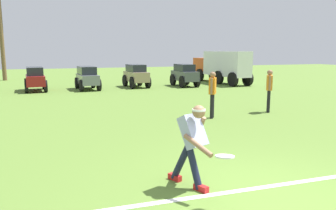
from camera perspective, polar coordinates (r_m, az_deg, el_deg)
ground_plane at (r=5.42m, az=16.85°, el=-15.47°), size 80.00×80.00×0.00m
field_line_paint at (r=5.71m, az=14.39°, el=-13.96°), size 19.63×0.74×0.01m
frisbee_thrower at (r=5.37m, az=4.26°, el=-6.30°), size 0.51×1.14×1.40m
frisbee_in_flight at (r=4.72m, az=9.87°, el=-8.81°), size 0.37×0.37×0.05m
teammate_near_sideline at (r=11.00m, az=7.75°, el=2.55°), size 0.36×0.44×1.56m
teammate_midfield at (r=12.52m, az=17.21°, el=3.04°), size 0.36×0.45×1.56m
parked_car_slot_a at (r=19.91m, az=-22.14°, el=4.37°), size 1.29×2.46×1.34m
parked_car_slot_b at (r=19.70m, az=-13.90°, el=4.74°), size 1.31×2.46×1.34m
parked_car_slot_c at (r=20.51m, az=-5.58°, el=5.20°), size 1.32×2.41×1.40m
parked_car_slot_d at (r=20.99m, az=2.89°, el=5.33°), size 1.21×2.37×1.40m
box_truck at (r=23.24m, az=9.30°, el=6.83°), size 1.75×5.97×2.20m
palm_tree_right_of_centre at (r=28.01m, az=-27.20°, el=13.05°), size 3.52×3.41×7.30m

